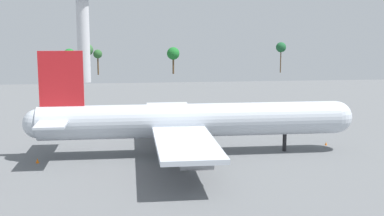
{
  "coord_description": "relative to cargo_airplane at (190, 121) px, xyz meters",
  "views": [
    {
      "loc": [
        -10.65,
        -86.1,
        22.2
      ],
      "look_at": [
        0.0,
        0.0,
        8.19
      ],
      "focal_mm": 47.46,
      "sensor_mm": 36.0,
      "label": 1
    }
  ],
  "objects": [
    {
      "name": "ground_plane",
      "position": [
        0.27,
        0.0,
        -5.93
      ],
      "size": [
        230.52,
        230.52,
        0.0
      ],
      "primitive_type": "plane",
      "color": "slate"
    },
    {
      "name": "cargo_airplane",
      "position": [
        0.0,
        0.0,
        0.0
      ],
      "size": [
        57.63,
        49.81,
        18.19
      ],
      "color": "silver",
      "rests_on": "ground_plane"
    },
    {
      "name": "catering_truck",
      "position": [
        -23.65,
        34.84,
        -4.76
      ],
      "size": [
        4.79,
        4.26,
        2.53
      ],
      "color": "#333338",
      "rests_on": "ground_plane"
    },
    {
      "name": "safety_cone_nose",
      "position": [
        26.2,
        3.43,
        -5.62
      ],
      "size": [
        0.44,
        0.44,
        0.63
      ],
      "primitive_type": "cone",
      "color": "orange",
      "rests_on": "ground_plane"
    },
    {
      "name": "safety_cone_tail",
      "position": [
        -25.66,
        -2.89,
        -5.53
      ],
      "size": [
        0.56,
        0.56,
        0.8
      ],
      "primitive_type": "cone",
      "color": "orange",
      "rests_on": "ground_plane"
    },
    {
      "name": "control_tower",
      "position": [
        -28.3,
        120.49,
        17.44
      ],
      "size": [
        9.45,
        9.45,
        38.57
      ],
      "color": "silver",
      "rests_on": "ground_plane"
    },
    {
      "name": "tree_line_backdrop",
      "position": [
        -5.0,
        151.94,
        4.3
      ],
      "size": [
        104.96,
        5.93,
        14.66
      ],
      "color": "#51381E",
      "rests_on": "ground_plane"
    }
  ]
}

